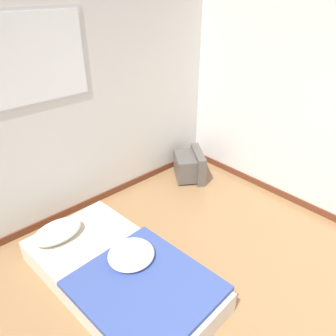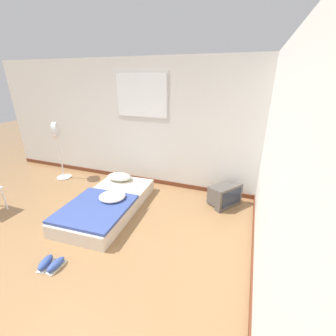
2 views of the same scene
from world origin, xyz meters
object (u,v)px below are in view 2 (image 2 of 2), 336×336
mattress_bed (108,203)px  sneaker_pair (51,264)px  crt_tv (224,195)px  standing_fan (57,140)px

mattress_bed → sneaker_pair: size_ratio=6.94×
mattress_bed → sneaker_pair: (0.08, -1.38, -0.10)m
crt_tv → mattress_bed: bearing=-154.3°
mattress_bed → sneaker_pair: bearing=-86.6°
mattress_bed → crt_tv: size_ratio=3.08×
crt_tv → sneaker_pair: 2.94m
crt_tv → standing_fan: size_ratio=0.49×
standing_fan → sneaker_pair: bearing=-49.2°
mattress_bed → standing_fan: 2.13m
sneaker_pair → standing_fan: (-1.89, 2.19, 0.87)m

